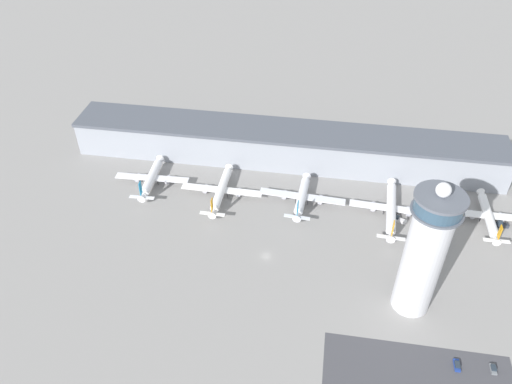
{
  "coord_description": "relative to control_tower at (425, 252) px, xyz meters",
  "views": [
    {
      "loc": [
        18.83,
        -145.07,
        154.24
      ],
      "look_at": [
        -9.12,
        29.79,
        9.98
      ],
      "focal_mm": 35.0,
      "sensor_mm": 36.0,
      "label": 1
    }
  ],
  "objects": [
    {
      "name": "service_truck_fuel",
      "position": [
        43.89,
        50.59,
        -27.0
      ],
      "size": [
        6.77,
        2.66,
        2.9
      ],
      "color": "black",
      "rests_on": "ground"
    },
    {
      "name": "car_yellow_taxi",
      "position": [
        26.05,
        -24.44,
        -27.45
      ],
      "size": [
        1.87,
        4.12,
        1.44
      ],
      "color": "black",
      "rests_on": "ground"
    },
    {
      "name": "ground_plane",
      "position": [
        -57.81,
        15.72,
        -28.0
      ],
      "size": [
        1000.0,
        1000.0,
        0.0
      ],
      "primitive_type": "plane",
      "color": "gray"
    },
    {
      "name": "control_tower",
      "position": [
        0.0,
        0.0,
        0.0
      ],
      "size": [
        17.23,
        17.23,
        58.5
      ],
      "color": "silver",
      "rests_on": "ground"
    },
    {
      "name": "car_grey_coupe",
      "position": [
        14.03,
        -24.99,
        -27.41
      ],
      "size": [
        1.9,
        4.75,
        1.53
      ],
      "color": "black",
      "rests_on": "ground"
    },
    {
      "name": "airplane_gate_delta",
      "position": [
        -4.93,
        50.52,
        -23.85
      ],
      "size": [
        38.15,
        41.77,
        13.34
      ],
      "color": "white",
      "rests_on": "ground"
    },
    {
      "name": "service_truck_catering",
      "position": [
        15.86,
        36.77,
        -27.05
      ],
      "size": [
        6.85,
        7.09,
        2.76
      ],
      "color": "black",
      "rests_on": "ground"
    },
    {
      "name": "airplane_gate_alpha",
      "position": [
        -120.9,
        55.45,
        -23.93
      ],
      "size": [
        36.91,
        33.42,
        13.15
      ],
      "color": "white",
      "rests_on": "ground"
    },
    {
      "name": "airplane_gate_charlie",
      "position": [
        -46.07,
        52.3,
        -23.52
      ],
      "size": [
        40.83,
        32.74,
        13.45
      ],
      "color": "silver",
      "rests_on": "ground"
    },
    {
      "name": "service_truck_baggage",
      "position": [
        -1.79,
        47.22,
        -27.1
      ],
      "size": [
        8.41,
        4.81,
        2.61
      ],
      "color": "black",
      "rests_on": "ground"
    },
    {
      "name": "terminal_building",
      "position": [
        -57.81,
        85.72,
        -18.21
      ],
      "size": [
        219.52,
        25.0,
        19.39
      ],
      "color": "#9399A3",
      "rests_on": "ground"
    },
    {
      "name": "airplane_gate_echo",
      "position": [
        38.03,
        52.62,
        -23.97
      ],
      "size": [
        30.52,
        35.03,
        12.42
      ],
      "color": "white",
      "rests_on": "ground"
    },
    {
      "name": "airplane_gate_bravo",
      "position": [
        -84.83,
        51.63,
        -24.01
      ],
      "size": [
        39.37,
        37.58,
        12.81
      ],
      "color": "white",
      "rests_on": "ground"
    }
  ]
}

